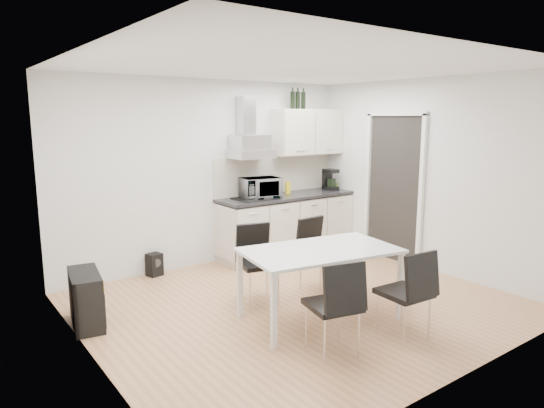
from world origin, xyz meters
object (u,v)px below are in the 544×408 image
at_px(guitar_amp, 86,299).
at_px(floor_speaker, 154,265).
at_px(dining_table, 320,256).
at_px(chair_near_left, 333,306).
at_px(kitchenette, 287,200).
at_px(chair_far_left, 259,264).
at_px(chair_far_right, 321,255).
at_px(chair_near_right, 404,294).

height_order(guitar_amp, floor_speaker, guitar_amp).
xyz_separation_m(dining_table, chair_near_left, (-0.42, -0.64, -0.24)).
bearing_deg(guitar_amp, dining_table, -22.67).
height_order(kitchenette, chair_near_left, kitchenette).
bearing_deg(guitar_amp, chair_near_left, -40.59).
height_order(chair_far_left, chair_far_right, same).
distance_m(kitchenette, guitar_amp, 3.45).
bearing_deg(guitar_amp, kitchenette, 24.91).
bearing_deg(kitchenette, chair_far_left, -136.97).
relative_size(chair_near_left, floor_speaker, 2.91).
height_order(dining_table, chair_far_right, chair_far_right).
relative_size(chair_far_left, chair_near_left, 1.00).
distance_m(chair_near_left, guitar_amp, 2.49).
xyz_separation_m(chair_far_right, chair_near_left, (-0.99, -1.26, 0.00)).
bearing_deg(dining_table, floor_speaker, 119.49).
height_order(kitchenette, floor_speaker, kitchenette).
relative_size(kitchenette, chair_far_right, 2.86).
bearing_deg(chair_far_left, kitchenette, -123.20).
xyz_separation_m(kitchenette, chair_far_left, (-1.51, -1.41, -0.39)).
distance_m(chair_far_left, chair_near_right, 1.67).
relative_size(chair_far_right, chair_near_left, 1.00).
bearing_deg(chair_far_left, chair_near_left, 96.66).
bearing_deg(chair_far_left, floor_speaker, -55.60).
relative_size(chair_far_right, guitar_amp, 1.26).
distance_m(dining_table, floor_speaker, 2.54).
relative_size(dining_table, chair_near_left, 1.92).
xyz_separation_m(kitchenette, chair_near_right, (-0.93, -2.98, -0.39)).
bearing_deg(chair_far_left, guitar_amp, -2.33).
bearing_deg(chair_far_right, chair_near_right, 77.36).
xyz_separation_m(dining_table, guitar_amp, (-2.01, 1.27, -0.40)).
bearing_deg(floor_speaker, chair_near_right, -82.44).
relative_size(chair_near_left, guitar_amp, 1.26).
bearing_deg(kitchenette, chair_near_left, -121.02).
bearing_deg(guitar_amp, chair_near_right, -32.00).
height_order(dining_table, guitar_amp, dining_table).
bearing_deg(chair_near_right, chair_near_left, 170.92).
height_order(chair_far_left, guitar_amp, chair_far_left).
bearing_deg(guitar_amp, chair_far_right, -4.51).
relative_size(kitchenette, chair_near_left, 2.86).
relative_size(dining_table, chair_far_right, 1.92).
bearing_deg(guitar_amp, floor_speaker, 51.88).
height_order(chair_far_right, chair_near_left, same).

